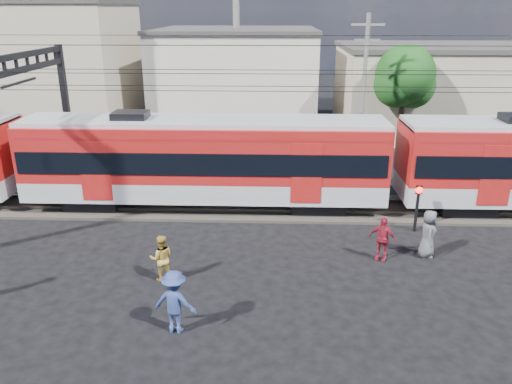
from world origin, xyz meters
TOP-DOWN VIEW (x-y plane):
  - ground at (0.00, 0.00)m, footprint 120.00×120.00m
  - track_bed at (0.00, 8.00)m, footprint 70.00×3.40m
  - rail_near at (0.00, 7.25)m, footprint 70.00×0.12m
  - rail_far at (0.00, 8.75)m, footprint 70.00×0.12m
  - commuter_train at (-1.87, 8.00)m, footprint 50.30×3.08m
  - catenary at (-8.65, 8.00)m, footprint 70.00×9.30m
  - building_west at (-17.00, 24.00)m, footprint 14.28×10.20m
  - building_midwest at (-2.00, 27.00)m, footprint 12.24×12.24m
  - building_mideast at (14.00, 24.00)m, footprint 16.32×10.20m
  - utility_pole_mid at (6.00, 15.00)m, footprint 1.80×0.24m
  - tree_near at (9.19, 18.09)m, footprint 3.82×3.64m
  - pedestrian_b at (-2.71, 1.41)m, footprint 0.91×0.78m
  - pedestrian_c at (-1.70, -1.44)m, footprint 1.35×0.95m
  - pedestrian_d at (5.00, 3.16)m, footprint 1.06×0.82m
  - pedestrian_e at (6.74, 3.50)m, footprint 0.71×0.97m
  - crossing_signal at (6.91, 5.74)m, footprint 0.29×0.29m

SIDE VIEW (x-z plane):
  - ground at x=0.00m, z-range 0.00..0.00m
  - track_bed at x=0.00m, z-range 0.00..0.12m
  - rail_near at x=0.00m, z-range 0.12..0.24m
  - rail_far at x=0.00m, z-range 0.12..0.24m
  - pedestrian_b at x=-2.71m, z-range 0.00..1.64m
  - pedestrian_d at x=5.00m, z-range 0.00..1.68m
  - pedestrian_e at x=6.74m, z-range 0.00..1.83m
  - pedestrian_c at x=-1.70m, z-range 0.00..1.91m
  - crossing_signal at x=6.91m, z-range 0.39..2.39m
  - commuter_train at x=-1.87m, z-range 0.31..4.49m
  - building_mideast at x=14.00m, z-range 0.01..6.31m
  - building_midwest at x=-2.00m, z-range 0.01..7.31m
  - utility_pole_mid at x=6.00m, z-range 0.28..8.78m
  - building_west at x=-17.00m, z-range 0.01..9.31m
  - tree_near at x=9.19m, z-range 1.30..8.02m
  - catenary at x=-8.65m, z-range 1.38..8.89m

